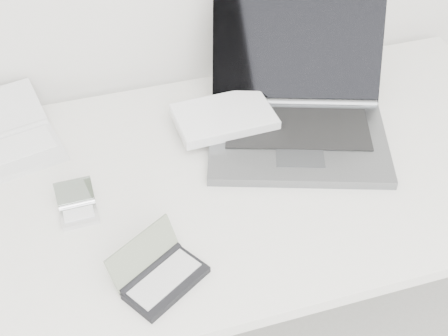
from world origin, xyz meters
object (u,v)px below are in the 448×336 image
object	(u,v)px
desk	(231,187)
netbook_open_white	(9,142)
palmtop_charcoal	(160,275)
laptop_large	(284,115)

from	to	relation	value
desk	netbook_open_white	world-z (taller)	netbook_open_white
desk	palmtop_charcoal	xyz separation A→B (m)	(-0.23, -0.26, 0.06)
desk	palmtop_charcoal	world-z (taller)	palmtop_charcoal
desk	palmtop_charcoal	bearing A→B (deg)	-131.84
laptop_large	desk	bearing A→B (deg)	-127.25
netbook_open_white	laptop_large	bearing A→B (deg)	-24.14
desk	laptop_large	xyz separation A→B (m)	(0.18, 0.12, 0.09)
laptop_large	palmtop_charcoal	xyz separation A→B (m)	(-0.41, -0.37, -0.03)
desk	laptop_large	bearing A→B (deg)	34.03
palmtop_charcoal	laptop_large	bearing A→B (deg)	11.18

